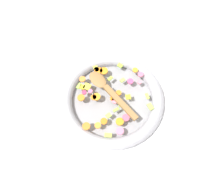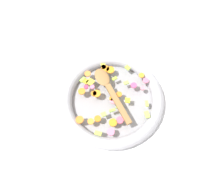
{
  "view_description": "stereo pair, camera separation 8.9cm",
  "coord_description": "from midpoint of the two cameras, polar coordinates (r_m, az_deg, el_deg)",
  "views": [
    {
      "loc": [
        0.27,
        0.28,
        0.86
      ],
      "look_at": [
        0.0,
        0.0,
        0.05
      ],
      "focal_mm": 35.0,
      "sensor_mm": 36.0,
      "label": 1
    },
    {
      "loc": [
        0.2,
        0.33,
        0.86
      ],
      "look_at": [
        0.0,
        0.0,
        0.05
      ],
      "focal_mm": 35.0,
      "sensor_mm": 36.0,
      "label": 2
    }
  ],
  "objects": [
    {
      "name": "chopped_vegetables",
      "position": [
        0.89,
        -3.89,
        -0.12
      ],
      "size": [
        0.35,
        0.32,
        0.01
      ],
      "color": "orange",
      "rests_on": "skillet"
    },
    {
      "name": "ground_plane",
      "position": [
        0.94,
        -2.71,
        -1.61
      ],
      "size": [
        4.0,
        4.0,
        0.0
      ],
      "primitive_type": "plane",
      "color": "silver"
    },
    {
      "name": "skillet",
      "position": [
        0.92,
        -2.77,
        -1.05
      ],
      "size": [
        0.44,
        0.44,
        0.05
      ],
      "color": "gray",
      "rests_on": "ground_plane"
    },
    {
      "name": "wooden_spoon",
      "position": [
        0.89,
        -4.07,
        1.36
      ],
      "size": [
        0.06,
        0.28,
        0.01
      ],
      "color": "olive",
      "rests_on": "chopped_vegetables"
    }
  ]
}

